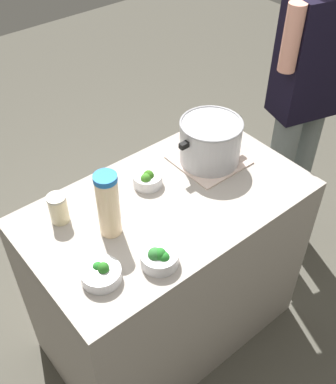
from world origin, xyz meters
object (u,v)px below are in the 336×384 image
(broccoli_bowl_center, at_px, (147,179))
(broccoli_bowl_front, at_px, (101,274))
(lemonade_pitcher, at_px, (108,205))
(mason_jar, at_px, (58,209))
(broccoli_bowl_back, at_px, (159,257))
(person_cook, at_px, (304,105))
(cooking_pot, at_px, (210,141))

(broccoli_bowl_center, bearing_deg, broccoli_bowl_front, -145.42)
(lemonade_pitcher, bearing_deg, broccoli_bowl_front, -132.58)
(mason_jar, xyz_separation_m, broccoli_bowl_back, (0.16, -0.41, -0.03))
(broccoli_bowl_center, xyz_separation_m, person_cook, (0.97, -0.04, -0.01))
(lemonade_pitcher, bearing_deg, broccoli_bowl_back, -79.74)
(cooking_pot, distance_m, broccoli_bowl_back, 0.63)
(broccoli_bowl_front, distance_m, broccoli_bowl_back, 0.21)
(cooking_pot, bearing_deg, person_cook, 0.21)
(broccoli_bowl_front, bearing_deg, mason_jar, 84.71)
(cooking_pot, bearing_deg, broccoli_bowl_back, -149.38)
(lemonade_pitcher, relative_size, mason_jar, 2.23)
(lemonade_pitcher, distance_m, person_cook, 1.25)
(lemonade_pitcher, distance_m, broccoli_bowl_center, 0.31)
(cooking_pot, distance_m, broccoli_bowl_center, 0.32)
(mason_jar, xyz_separation_m, person_cook, (1.36, -0.09, -0.04))
(broccoli_bowl_center, xyz_separation_m, broccoli_bowl_back, (-0.22, -0.36, 0.00))
(lemonade_pitcher, height_order, mason_jar, lemonade_pitcher)
(cooking_pot, bearing_deg, mason_jar, 172.33)
(cooking_pot, relative_size, lemonade_pitcher, 1.24)
(broccoli_bowl_front, distance_m, person_cook, 1.41)
(broccoli_bowl_center, height_order, broccoli_bowl_back, broccoli_bowl_back)
(cooking_pot, height_order, broccoli_bowl_front, cooking_pot)
(lemonade_pitcher, height_order, person_cook, person_cook)
(cooking_pot, height_order, person_cook, person_cook)
(cooking_pot, bearing_deg, lemonade_pitcher, -172.28)
(mason_jar, bearing_deg, lemonade_pitcher, -55.24)
(cooking_pot, relative_size, broccoli_bowl_front, 2.44)
(cooking_pot, distance_m, person_cook, 0.67)
(lemonade_pitcher, relative_size, person_cook, 0.16)
(broccoli_bowl_back, xyz_separation_m, person_cook, (1.20, 0.32, -0.01))
(broccoli_bowl_back, bearing_deg, lemonade_pitcher, 100.26)
(broccoli_bowl_center, bearing_deg, lemonade_pitcher, -155.16)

